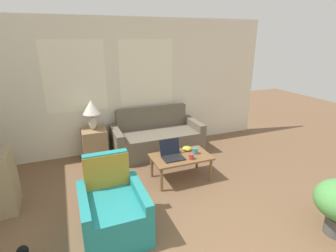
{
  "coord_description": "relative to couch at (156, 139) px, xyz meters",
  "views": [
    {
      "loc": [
        -0.97,
        -1.15,
        2.25
      ],
      "look_at": [
        0.65,
        2.91,
        0.75
      ],
      "focal_mm": 28.0,
      "sensor_mm": 36.0,
      "label": 1
    }
  ],
  "objects": [
    {
      "name": "wall_back",
      "position": [
        -0.65,
        0.42,
        1.03
      ],
      "size": [
        6.45,
        0.06,
        2.6
      ],
      "color": "silver",
      "rests_on": "ground_plane"
    },
    {
      "name": "armchair",
      "position": [
        -1.25,
        -1.99,
        -0.0
      ],
      "size": [
        0.74,
        0.83,
        0.9
      ],
      "color": "teal",
      "rests_on": "ground_plane"
    },
    {
      "name": "cup_white",
      "position": [
        0.02,
        -1.01,
        0.17
      ],
      "size": [
        0.07,
        0.07,
        0.07
      ],
      "color": "white",
      "rests_on": "coffee_table"
    },
    {
      "name": "cup_navy",
      "position": [
        0.11,
        -1.33,
        0.18
      ],
      "size": [
        0.08,
        0.08,
        0.08
      ],
      "color": "#B23D38",
      "rests_on": "coffee_table"
    },
    {
      "name": "laptop",
      "position": [
        -0.14,
        -1.16,
        0.2
      ],
      "size": [
        0.33,
        0.32,
        0.27
      ],
      "color": "black",
      "rests_on": "coffee_table"
    },
    {
      "name": "coffee_table",
      "position": [
        0.01,
        -1.17,
        0.09
      ],
      "size": [
        0.95,
        0.57,
        0.41
      ],
      "color": "brown",
      "rests_on": "ground_plane"
    },
    {
      "name": "snack_bowl",
      "position": [
        0.19,
        -1.01,
        0.17
      ],
      "size": [
        0.16,
        0.16,
        0.07
      ],
      "color": "gold",
      "rests_on": "coffee_table"
    },
    {
      "name": "side_table",
      "position": [
        -1.2,
        0.1,
        0.03
      ],
      "size": [
        0.45,
        0.45,
        0.61
      ],
      "color": "#937551",
      "rests_on": "ground_plane"
    },
    {
      "name": "cup_yellow",
      "position": [
        0.26,
        -1.18,
        0.18
      ],
      "size": [
        0.08,
        0.08,
        0.1
      ],
      "color": "teal",
      "rests_on": "coffee_table"
    },
    {
      "name": "couch",
      "position": [
        0.0,
        0.0,
        0.0
      ],
      "size": [
        1.77,
        0.81,
        0.88
      ],
      "color": "#665B4C",
      "rests_on": "ground_plane"
    },
    {
      "name": "table_lamp",
      "position": [
        -1.2,
        0.1,
        0.71
      ],
      "size": [
        0.32,
        0.32,
        0.56
      ],
      "color": "beige",
      "rests_on": "side_table"
    }
  ]
}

